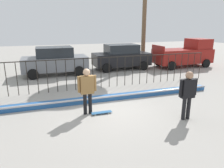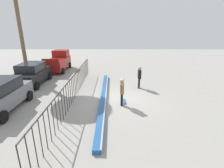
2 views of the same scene
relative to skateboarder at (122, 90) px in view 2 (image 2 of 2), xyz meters
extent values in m
plane|color=#9E9991|center=(1.00, 0.05, -1.07)|extent=(60.00, 60.00, 0.00)
cube|color=#235699|center=(1.00, 1.23, -0.96)|extent=(11.00, 0.36, 0.22)
cylinder|color=#B2B2B7|center=(1.00, 1.05, -0.85)|extent=(11.00, 0.09, 0.09)
cylinder|color=black|center=(-5.54, 3.27, -0.24)|extent=(0.04, 0.04, 1.67)
cylinder|color=black|center=(-5.07, 3.27, -0.24)|extent=(0.04, 0.04, 1.67)
cylinder|color=black|center=(-4.60, 3.27, -0.24)|extent=(0.04, 0.04, 1.67)
cylinder|color=black|center=(-4.14, 3.27, -0.24)|extent=(0.04, 0.04, 1.67)
cylinder|color=black|center=(-3.67, 3.27, -0.24)|extent=(0.04, 0.04, 1.67)
cylinder|color=black|center=(-3.20, 3.27, -0.24)|extent=(0.04, 0.04, 1.67)
cylinder|color=black|center=(-2.74, 3.27, -0.24)|extent=(0.04, 0.04, 1.67)
cylinder|color=black|center=(-2.27, 3.27, -0.24)|extent=(0.04, 0.04, 1.67)
cylinder|color=black|center=(-1.80, 3.27, -0.24)|extent=(0.04, 0.04, 1.67)
cylinder|color=black|center=(-1.34, 3.27, -0.24)|extent=(0.04, 0.04, 1.67)
cylinder|color=black|center=(-0.87, 3.27, -0.24)|extent=(0.04, 0.04, 1.67)
cylinder|color=black|center=(-0.40, 3.27, -0.24)|extent=(0.04, 0.04, 1.67)
cylinder|color=black|center=(0.06, 3.27, -0.24)|extent=(0.04, 0.04, 1.67)
cylinder|color=black|center=(0.53, 3.27, -0.24)|extent=(0.04, 0.04, 1.67)
cylinder|color=black|center=(1.00, 3.27, -0.24)|extent=(0.04, 0.04, 1.67)
cylinder|color=black|center=(1.46, 3.27, -0.24)|extent=(0.04, 0.04, 1.67)
cylinder|color=black|center=(1.93, 3.27, -0.24)|extent=(0.04, 0.04, 1.67)
cylinder|color=black|center=(2.40, 3.27, -0.24)|extent=(0.04, 0.04, 1.67)
cylinder|color=black|center=(2.86, 3.27, -0.24)|extent=(0.04, 0.04, 1.67)
cylinder|color=black|center=(3.33, 3.27, -0.24)|extent=(0.04, 0.04, 1.67)
cylinder|color=black|center=(3.80, 3.27, -0.24)|extent=(0.04, 0.04, 1.67)
cylinder|color=black|center=(4.26, 3.27, -0.24)|extent=(0.04, 0.04, 1.67)
cylinder|color=black|center=(4.73, 3.27, -0.24)|extent=(0.04, 0.04, 1.67)
cylinder|color=black|center=(5.20, 3.27, -0.24)|extent=(0.04, 0.04, 1.67)
cylinder|color=black|center=(5.66, 3.27, -0.24)|extent=(0.04, 0.04, 1.67)
cylinder|color=black|center=(6.13, 3.27, -0.24)|extent=(0.04, 0.04, 1.67)
cylinder|color=black|center=(6.60, 3.27, -0.24)|extent=(0.04, 0.04, 1.67)
cylinder|color=black|center=(7.06, 3.27, -0.24)|extent=(0.04, 0.04, 1.67)
cylinder|color=black|center=(7.53, 3.27, -0.24)|extent=(0.04, 0.04, 1.67)
cylinder|color=black|center=(8.00, 3.27, -0.24)|extent=(0.04, 0.04, 1.67)
cube|color=black|center=(1.00, 3.27, 0.58)|extent=(14.00, 0.04, 0.04)
cylinder|color=black|center=(-0.10, 0.00, -0.66)|extent=(0.14, 0.14, 0.83)
cylinder|color=black|center=(0.10, 0.00, -0.66)|extent=(0.14, 0.14, 0.83)
cube|color=olive|center=(0.00, 0.00, 0.10)|extent=(0.51, 0.22, 0.69)
sphere|color=tan|center=(0.00, 0.00, 0.58)|extent=(0.27, 0.27, 0.27)
cylinder|color=olive|center=(-0.31, 0.00, 0.14)|extent=(0.11, 0.11, 0.61)
cylinder|color=olive|center=(0.31, 0.00, 0.14)|extent=(0.11, 0.11, 0.61)
cube|color=#26598C|center=(0.50, -0.19, -1.01)|extent=(0.80, 0.20, 0.02)
cylinder|color=silver|center=(0.77, -0.12, -1.05)|extent=(0.05, 0.03, 0.05)
cylinder|color=silver|center=(0.77, -0.27, -1.05)|extent=(0.05, 0.03, 0.05)
cylinder|color=silver|center=(0.23, -0.12, -1.05)|extent=(0.05, 0.03, 0.05)
cylinder|color=silver|center=(0.23, -0.27, -1.05)|extent=(0.05, 0.03, 0.05)
cylinder|color=black|center=(3.19, -1.62, -0.66)|extent=(0.14, 0.14, 0.83)
cylinder|color=black|center=(3.39, -1.62, -0.66)|extent=(0.14, 0.14, 0.83)
cube|color=black|center=(3.29, -1.62, 0.10)|extent=(0.51, 0.22, 0.69)
sphere|color=#A87A5B|center=(3.29, -1.62, 0.58)|extent=(0.27, 0.27, 0.27)
cylinder|color=black|center=(2.99, -1.62, 0.14)|extent=(0.11, 0.11, 0.62)
cylinder|color=black|center=(3.60, -1.62, 0.14)|extent=(0.11, 0.11, 0.62)
cube|color=slate|center=(-0.66, 7.28, -0.28)|extent=(4.30, 1.90, 0.90)
cylinder|color=black|center=(0.80, 8.23, -0.73)|extent=(0.68, 0.22, 0.68)
cylinder|color=black|center=(0.80, 6.33, -0.73)|extent=(0.68, 0.22, 0.68)
cylinder|color=black|center=(-2.12, 6.33, -0.73)|extent=(0.68, 0.22, 0.68)
cube|color=black|center=(4.33, 7.66, -0.28)|extent=(4.30, 1.90, 0.90)
cube|color=#1E2328|center=(4.33, 7.66, 0.50)|extent=(2.37, 1.71, 0.66)
cylinder|color=black|center=(5.79, 8.61, -0.73)|extent=(0.68, 0.22, 0.68)
cylinder|color=black|center=(5.79, 6.71, -0.73)|extent=(0.68, 0.22, 0.68)
cylinder|color=black|center=(2.87, 8.61, -0.73)|extent=(0.68, 0.22, 0.68)
cylinder|color=black|center=(2.87, 6.71, -0.73)|extent=(0.68, 0.22, 0.68)
cube|color=maroon|center=(9.38, 6.95, -0.18)|extent=(4.70, 1.90, 1.10)
cube|color=maroon|center=(10.83, 6.95, 0.77)|extent=(1.50, 1.75, 0.80)
cube|color=maroon|center=(7.09, 6.95, 0.55)|extent=(0.12, 1.75, 0.36)
cylinder|color=black|center=(10.98, 7.90, -0.73)|extent=(0.68, 0.22, 0.68)
cylinder|color=black|center=(10.98, 6.00, -0.73)|extent=(0.68, 0.22, 0.68)
cylinder|color=black|center=(7.78, 7.90, -0.73)|extent=(0.68, 0.22, 0.68)
cylinder|color=black|center=(7.78, 6.00, -0.73)|extent=(0.68, 0.22, 0.68)
cylinder|color=brown|center=(7.09, 9.51, 3.08)|extent=(0.36, 0.36, 8.30)
camera|label=1|loc=(-1.56, -7.57, 2.29)|focal=34.09mm
camera|label=2|loc=(-9.80, 0.62, 3.63)|focal=26.64mm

